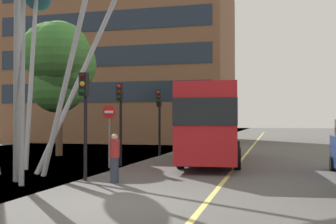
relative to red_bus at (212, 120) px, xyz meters
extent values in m
cube|color=#54514F|center=(-0.93, -10.68, -2.16)|extent=(120.00, 240.00, 0.10)
cube|color=#E0D666|center=(1.28, -10.68, -2.12)|extent=(0.16, 144.00, 0.01)
cube|color=red|center=(0.00, 0.00, -0.12)|extent=(3.30, 10.36, 3.28)
cube|color=black|center=(0.00, 0.00, 0.34)|extent=(3.33, 10.47, 1.05)
cube|color=yellow|center=(-0.42, 5.02, 1.22)|extent=(1.36, 0.21, 0.36)
cube|color=#B2B2B7|center=(0.00, 0.00, 1.64)|extent=(2.13, 3.71, 0.24)
cylinder|color=black|center=(0.96, 3.25, -1.63)|extent=(0.36, 0.98, 0.96)
cylinder|color=black|center=(-1.49, 3.04, -1.63)|extent=(0.36, 0.98, 0.96)
cylinder|color=black|center=(1.46, -2.70, -1.63)|extent=(0.36, 0.98, 0.96)
cylinder|color=black|center=(-0.99, -2.90, -1.63)|extent=(0.36, 0.98, 0.96)
cylinder|color=#9EA0A5|center=(-4.58, -6.46, 1.75)|extent=(2.03, 0.56, 7.78)
cylinder|color=#9EA0A5|center=(-4.73, -4.88, 1.99)|extent=(2.80, 3.00, 8.30)
cylinder|color=#9EA0A5|center=(-7.72, -3.95, 1.96)|extent=(1.18, 2.47, 8.21)
cylinder|color=#9EA0A5|center=(-5.14, -8.87, 1.25)|extent=(1.30, 1.79, 6.77)
cylinder|color=black|center=(-3.44, -7.31, -0.23)|extent=(0.12, 0.12, 3.77)
cube|color=black|center=(-3.44, -7.45, 1.26)|extent=(0.28, 0.24, 0.80)
sphere|color=#390706|center=(-3.44, -7.58, 1.52)|extent=(0.18, 0.18, 0.18)
sphere|color=orange|center=(-3.44, -7.58, 1.26)|extent=(0.18, 0.18, 0.18)
sphere|color=black|center=(-3.44, -7.58, 1.00)|extent=(0.18, 0.18, 0.18)
cylinder|color=black|center=(-3.94, -2.48, -0.20)|extent=(0.12, 0.12, 3.83)
cube|color=black|center=(-3.94, -2.62, 1.31)|extent=(0.28, 0.24, 0.80)
sphere|color=red|center=(-3.94, -2.75, 1.57)|extent=(0.18, 0.18, 0.18)
sphere|color=#3A2707|center=(-3.94, -2.75, 1.31)|extent=(0.18, 0.18, 0.18)
sphere|color=black|center=(-3.94, -2.75, 1.05)|extent=(0.18, 0.18, 0.18)
cylinder|color=black|center=(-3.74, 3.70, -0.24)|extent=(0.12, 0.12, 3.75)
cube|color=black|center=(-3.74, 3.56, 1.24)|extent=(0.28, 0.24, 0.80)
sphere|color=#390706|center=(-3.74, 3.43, 1.50)|extent=(0.18, 0.18, 0.18)
sphere|color=orange|center=(-3.74, 3.43, 1.24)|extent=(0.18, 0.18, 0.18)
sphere|color=black|center=(-3.74, 3.43, 0.98)|extent=(0.18, 0.18, 0.18)
cylinder|color=black|center=(-3.65, 3.30, -0.15)|extent=(0.12, 0.12, 3.93)
cube|color=black|center=(-3.65, 3.16, 1.41)|extent=(0.28, 0.24, 0.80)
sphere|color=red|center=(-3.65, 3.03, 1.67)|extent=(0.18, 0.18, 0.18)
sphere|color=#3A2707|center=(-3.65, 3.03, 1.41)|extent=(0.18, 0.18, 0.18)
sphere|color=black|center=(-3.65, 3.03, 1.15)|extent=(0.18, 0.18, 0.18)
cylinder|color=black|center=(5.35, -2.14, -1.81)|extent=(0.20, 0.60, 0.60)
cylinder|color=gray|center=(-4.93, -8.88, 2.21)|extent=(0.18, 0.18, 8.65)
cylinder|color=brown|center=(-9.63, 2.12, -0.44)|extent=(0.41, 0.41, 3.35)
sphere|color=#428438|center=(-10.70, 3.09, 2.62)|extent=(2.59, 2.59, 2.59)
sphere|color=#428438|center=(-9.82, 2.27, 2.19)|extent=(3.42, 3.42, 3.42)
sphere|color=#428438|center=(-9.29, 2.05, 3.41)|extent=(3.89, 3.89, 3.89)
sphere|color=#428438|center=(-9.72, 1.29, 4.05)|extent=(3.49, 3.49, 3.49)
sphere|color=#428438|center=(-9.09, 1.10, 4.04)|extent=(3.48, 3.48, 3.48)
cylinder|color=#2D3342|center=(-2.25, -7.57, -1.69)|extent=(0.29, 0.29, 0.85)
cylinder|color=maroon|center=(-2.25, -7.57, -0.97)|extent=(0.34, 0.34, 0.58)
sphere|color=tan|center=(-2.25, -7.57, -0.57)|extent=(0.22, 0.22, 0.22)
cylinder|color=gray|center=(-4.14, -3.39, -0.72)|extent=(0.08, 0.08, 2.79)
cylinder|color=red|center=(-4.14, -3.42, 0.38)|extent=(0.60, 0.03, 0.60)
cube|color=white|center=(-4.14, -3.45, 0.38)|extent=(0.40, 0.04, 0.11)
cube|color=brown|center=(-12.30, 21.73, 6.01)|extent=(21.82, 14.45, 16.25)
cube|color=#1E2838|center=(-12.30, 14.48, 2.60)|extent=(20.51, 0.08, 1.82)
cube|color=#1E2838|center=(-12.30, 14.48, 5.85)|extent=(20.51, 0.08, 1.82)
cube|color=#1E2838|center=(-12.30, 14.48, 9.10)|extent=(20.51, 0.08, 1.82)
camera|label=1|loc=(2.94, -20.82, -0.03)|focal=44.73mm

